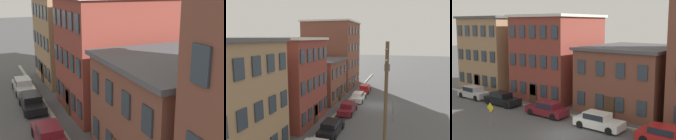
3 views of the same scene
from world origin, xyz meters
The scene contains 11 objects.
ground_plane centered at (0.00, 0.00, 0.00)m, with size 200.00×200.00×0.00m, color #4C4C4F.
kerb_strip centered at (0.00, 4.50, 0.08)m, with size 56.00×0.36×0.16m, color #9E998E.
apartment_midblock centered at (-9.18, 10.51, 5.09)m, with size 8.56×9.55×10.15m.
apartment_far centered at (0.81, 11.28, 3.38)m, with size 9.22×11.07×6.73m.
apartment_annex centered at (11.46, 10.71, 6.75)m, with size 11.26×9.94×13.47m.
car_black centered at (-11.47, 3.28, 0.75)m, with size 4.40×1.92×1.43m.
car_maroon centered at (-4.63, 3.21, 0.75)m, with size 4.40×1.92×1.43m.
car_white centered at (1.43, 3.02, 0.75)m, with size 4.40×1.92×1.43m.
car_red centered at (7.36, 3.01, 0.75)m, with size 4.40×1.92×1.43m.
caution_sign centered at (-5.89, -2.81, 1.61)m, with size 0.98×0.08×2.42m.
utility_pole centered at (-15.54, -2.61, 5.51)m, with size 2.40×0.44×9.83m.
Camera 2 is at (-32.31, -3.85, 10.07)m, focal length 35.00 mm.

